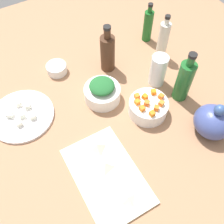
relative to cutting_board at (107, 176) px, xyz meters
The scene contains 32 objects.
tabletop 23.22cm from the cutting_board, 144.50° to the left, with size 190.00×190.00×3.00cm, color #9D6F4F.
cutting_board is the anchor object (origin of this frame).
plate_tofu 41.56cm from the cutting_board, 157.23° to the right, with size 25.00×25.00×1.20cm, color white.
bowl_greens 33.59cm from the cutting_board, 152.55° to the left, with size 14.62×14.62×6.26cm, color white.
bowl_carrots 30.98cm from the cutting_board, 118.06° to the left, with size 15.11×15.11×6.28cm, color white.
bowl_small_side 53.59cm from the cutting_board, behind, with size 8.83×8.83×3.99cm, color white.
teapot 42.58cm from the cutting_board, 84.12° to the left, with size 15.72×13.02×15.31cm.
bottle_0 46.67cm from the cutting_board, 108.32° to the left, with size 6.23×6.23×22.98cm.
bottle_1 51.89cm from the cutting_board, 148.97° to the left, with size 6.22×6.22×22.13cm.
bottle_2 73.65cm from the cutting_board, 133.99° to the left, with size 4.43×4.43×19.21cm.
bottle_3 64.39cm from the cutting_board, 126.35° to the left, with size 4.66×4.66×21.43cm.
drinking_glass_0 47.81cm from the cutting_board, 122.79° to the left, with size 6.82×6.82×14.15cm, color white.
carrot_cube_0 27.28cm from the cutting_board, 110.71° to the left, with size 1.80×1.80×1.80cm, color orange.
carrot_cube_1 30.32cm from the cutting_board, 118.89° to the left, with size 1.80×1.80×1.80cm, color orange.
carrot_cube_2 33.20cm from the cutting_board, 110.42° to the left, with size 1.80×1.80×1.80cm, color orange.
carrot_cube_3 36.30cm from the cutting_board, 118.93° to the left, with size 1.80×1.80×1.80cm, color orange.
carrot_cube_4 29.18cm from the cutting_board, 125.54° to the left, with size 1.80×1.80×1.80cm, color orange.
carrot_cube_5 27.28cm from the cutting_board, 119.71° to the left, with size 1.80×1.80×1.80cm, color orange.
carrot_cube_6 32.67cm from the cutting_board, 122.32° to the left, with size 1.80×1.80×1.80cm, color orange.
carrot_cube_7 35.98cm from the cutting_board, 113.40° to the left, with size 1.80×1.80×1.80cm, color orange.
carrot_cube_8 31.97cm from the cutting_board, 128.19° to the left, with size 1.80×1.80×1.80cm, color orange.
carrot_cube_9 30.30cm from the cutting_board, 110.96° to the left, with size 1.80×1.80×1.80cm, color orange.
chopped_greens_mound 34.31cm from the cutting_board, 152.55° to the left, with size 10.11×10.06×3.46cm, color #22612D.
tofu_cube_0 38.84cm from the cutting_board, 151.79° to the right, with size 2.20×2.20×2.20cm, color white.
tofu_cube_1 42.20cm from the cutting_board, 162.46° to the right, with size 2.20×2.20×2.20cm, color silver.
tofu_cube_2 46.02cm from the cutting_board, 160.50° to the right, with size 2.20×2.20×2.20cm, color white.
tofu_cube_3 44.53cm from the cutting_board, 153.31° to the right, with size 2.20×2.20×2.20cm, color silver.
tofu_cube_4 40.56cm from the cutting_board, 156.57° to the right, with size 2.20×2.20×2.20cm, color white.
tofu_cube_5 36.82cm from the cutting_board, 159.70° to the right, with size 2.20×2.20×2.20cm, color white.
dumpling_0 3.72cm from the cutting_board, 157.63° to the left, with size 5.43×4.89×2.42cm, color beige.
dumpling_1 10.66cm from the cutting_board, ahead, with size 4.57×4.13×2.06cm, color beige.
dumpling_2 10.72cm from the cutting_board, 168.50° to the left, with size 5.20×5.02×2.83cm, color beige.
Camera 1 is at (46.47, -28.16, 86.39)cm, focal length 40.79 mm.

